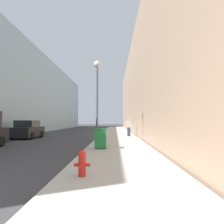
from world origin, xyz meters
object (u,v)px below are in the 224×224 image
fire_hydrant (82,163)px  trash_bin (101,138)px  parked_sedan_near (27,130)px  pedestrian_on_sidewalk (129,127)px  lamppost (97,90)px

fire_hydrant → trash_bin: trash_bin is taller
parked_sedan_near → pedestrian_on_sidewalk: (9.53, 1.04, 0.25)m
fire_hydrant → pedestrian_on_sidewalk: pedestrian_on_sidewalk is taller
lamppost → parked_sedan_near: (-6.91, 4.97, -3.02)m
lamppost → fire_hydrant: bearing=-87.8°
fire_hydrant → trash_bin: size_ratio=0.66×
parked_sedan_near → fire_hydrant: bearing=-63.1°
fire_hydrant → parked_sedan_near: size_ratio=0.16×
pedestrian_on_sidewalk → fire_hydrant: bearing=-98.3°
trash_bin → lamppost: lamppost is taller
trash_bin → parked_sedan_near: bearing=131.2°
parked_sedan_near → pedestrian_on_sidewalk: bearing=6.2°
lamppost → trash_bin: bearing=-82.1°
fire_hydrant → pedestrian_on_sidewalk: 15.53m
parked_sedan_near → pedestrian_on_sidewalk: pedestrian_on_sidewalk is taller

